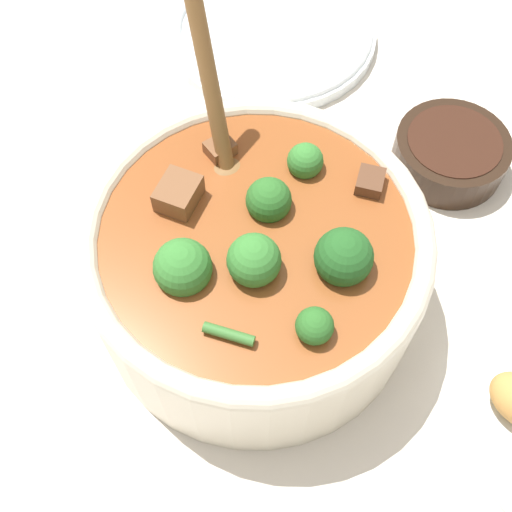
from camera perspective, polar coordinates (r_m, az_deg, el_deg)
ground_plane at (r=0.52m, az=0.00°, el=-3.67°), size 4.00×4.00×0.00m
stew_bowl at (r=0.47m, az=0.00°, el=-0.38°), size 0.25×0.26×0.24m
condiment_bowl at (r=0.60m, az=16.91°, el=8.85°), size 0.10×0.10×0.03m
empty_plate at (r=0.70m, az=1.44°, el=19.35°), size 0.22×0.22×0.02m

